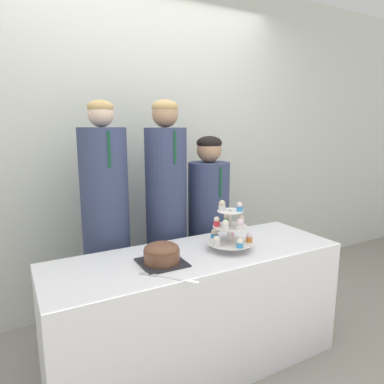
{
  "coord_description": "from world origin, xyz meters",
  "views": [
    {
      "loc": [
        -0.95,
        -1.37,
        1.49
      ],
      "look_at": [
        -0.02,
        0.32,
        1.11
      ],
      "focal_mm": 32.0,
      "sensor_mm": 36.0,
      "label": 1
    }
  ],
  "objects_px": {
    "cake_knife": "(158,276)",
    "student_2": "(208,232)",
    "round_cake": "(162,253)",
    "cupcake_stand": "(230,229)",
    "student_1": "(167,223)",
    "student_0": "(107,234)"
  },
  "relations": [
    {
      "from": "cupcake_stand",
      "to": "student_0",
      "type": "bearing_deg",
      "value": 136.77
    },
    {
      "from": "round_cake",
      "to": "cupcake_stand",
      "type": "height_order",
      "value": "cupcake_stand"
    },
    {
      "from": "cupcake_stand",
      "to": "student_0",
      "type": "xyz_separation_m",
      "value": [
        -0.6,
        0.56,
        -0.1
      ]
    },
    {
      "from": "round_cake",
      "to": "student_0",
      "type": "height_order",
      "value": "student_0"
    },
    {
      "from": "cupcake_stand",
      "to": "round_cake",
      "type": "bearing_deg",
      "value": -179.42
    },
    {
      "from": "cake_knife",
      "to": "student_2",
      "type": "height_order",
      "value": "student_2"
    },
    {
      "from": "cupcake_stand",
      "to": "student_1",
      "type": "height_order",
      "value": "student_1"
    },
    {
      "from": "student_0",
      "to": "student_1",
      "type": "bearing_deg",
      "value": -0.0
    },
    {
      "from": "student_0",
      "to": "student_2",
      "type": "relative_size",
      "value": 1.16
    },
    {
      "from": "student_1",
      "to": "round_cake",
      "type": "bearing_deg",
      "value": -116.9
    },
    {
      "from": "cupcake_stand",
      "to": "student_0",
      "type": "distance_m",
      "value": 0.83
    },
    {
      "from": "student_1",
      "to": "student_2",
      "type": "height_order",
      "value": "student_1"
    },
    {
      "from": "cake_knife",
      "to": "student_2",
      "type": "xyz_separation_m",
      "value": [
        0.73,
        0.71,
        -0.08
      ]
    },
    {
      "from": "round_cake",
      "to": "cupcake_stand",
      "type": "distance_m",
      "value": 0.46
    },
    {
      "from": "student_2",
      "to": "round_cake",
      "type": "bearing_deg",
      "value": -138.62
    },
    {
      "from": "round_cake",
      "to": "cupcake_stand",
      "type": "xyz_separation_m",
      "value": [
        0.45,
        0.0,
        0.07
      ]
    },
    {
      "from": "student_1",
      "to": "student_0",
      "type": "bearing_deg",
      "value": 180.0
    },
    {
      "from": "round_cake",
      "to": "cake_knife",
      "type": "distance_m",
      "value": 0.18
    },
    {
      "from": "cake_knife",
      "to": "student_1",
      "type": "xyz_separation_m",
      "value": [
        0.37,
        0.71,
        0.05
      ]
    },
    {
      "from": "cake_knife",
      "to": "student_1",
      "type": "height_order",
      "value": "student_1"
    },
    {
      "from": "round_cake",
      "to": "student_2",
      "type": "height_order",
      "value": "student_2"
    },
    {
      "from": "round_cake",
      "to": "cake_knife",
      "type": "bearing_deg",
      "value": -119.54
    }
  ]
}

